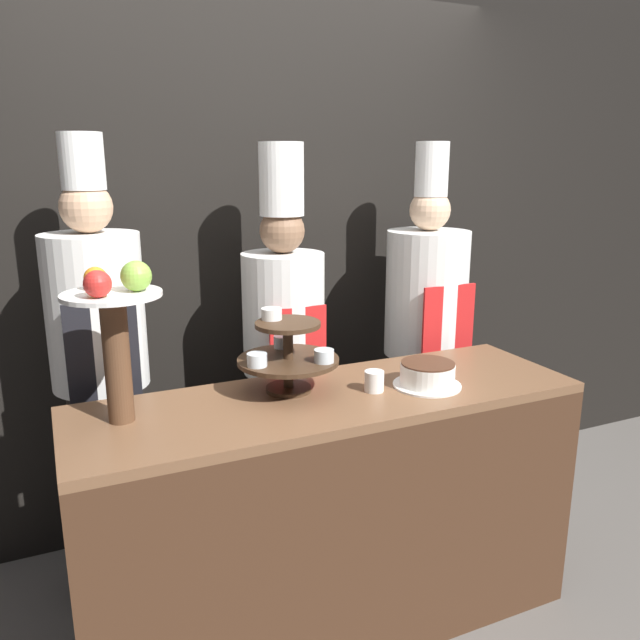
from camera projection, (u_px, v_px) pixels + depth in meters
wall_back at (246, 236)px, 2.94m from camera, size 10.00×0.06×2.80m
buffet_counter at (331, 512)px, 2.33m from camera, size 1.83×0.56×0.94m
tiered_stand at (287, 353)px, 2.22m from camera, size 0.36×0.36×0.30m
fruit_pedestal at (116, 321)px, 1.91m from camera, size 0.30×0.30×0.51m
cake_round at (427, 375)px, 2.28m from camera, size 0.25×0.25×0.09m
cup_white at (374, 381)px, 2.24m from camera, size 0.07×0.07×0.07m
chef_left at (100, 354)px, 2.41m from camera, size 0.36×0.36×1.84m
chef_center_left at (284, 341)px, 2.72m from camera, size 0.36×0.36×1.82m
chef_center_right at (425, 325)px, 3.02m from camera, size 0.39×0.39×1.83m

